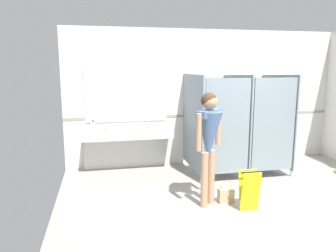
{
  "coord_description": "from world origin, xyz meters",
  "views": [
    {
      "loc": [
        -2.38,
        -4.18,
        2.08
      ],
      "look_at": [
        -1.22,
        1.28,
        1.06
      ],
      "focal_mm": 34.51,
      "sensor_mm": 36.0,
      "label": 1
    }
  ],
  "objects": [
    {
      "name": "handbag",
      "position": [
        -0.51,
        0.28,
        0.12
      ],
      "size": [
        0.24,
        0.13,
        0.35
      ],
      "color": "tan",
      "rests_on": "ground_plane"
    },
    {
      "name": "soap_dispenser",
      "position": [
        -2.53,
        2.34,
        0.92
      ],
      "size": [
        0.07,
        0.07,
        0.21
      ],
      "color": "white",
      "rests_on": "vanity_counter"
    },
    {
      "name": "vanity_counter",
      "position": [
        -1.85,
        2.26,
        0.6
      ],
      "size": [
        1.78,
        0.54,
        0.94
      ],
      "color": "silver",
      "rests_on": "ground_plane"
    },
    {
      "name": "person_standing",
      "position": [
        -0.83,
        0.25,
        1.1
      ],
      "size": [
        0.56,
        0.56,
        1.72
      ],
      "color": "tan",
      "rests_on": "ground_plane"
    },
    {
      "name": "ground_plane",
      "position": [
        0.0,
        0.0,
        -0.05
      ],
      "size": [
        6.24,
        5.53,
        0.1
      ],
      "primitive_type": "cube",
      "color": "#9E998E"
    },
    {
      "name": "paper_cup",
      "position": [
        -1.9,
        2.11,
        0.87
      ],
      "size": [
        0.07,
        0.07,
        0.08
      ],
      "primitive_type": "cylinder",
      "color": "beige",
      "rests_on": "vanity_counter"
    },
    {
      "name": "wall_back",
      "position": [
        0.0,
        2.53,
        1.43
      ],
      "size": [
        6.24,
        0.12,
        2.87
      ],
      "primitive_type": "cube",
      "color": "silver",
      "rests_on": "ground_plane"
    },
    {
      "name": "wet_floor_sign",
      "position": [
        -0.29,
        -0.06,
        0.31
      ],
      "size": [
        0.28,
        0.19,
        0.6
      ],
      "color": "yellow",
      "rests_on": "ground_plane"
    },
    {
      "name": "bathroom_stalls",
      "position": [
        0.28,
        1.59,
        1.04
      ],
      "size": [
        1.88,
        1.35,
        1.99
      ],
      "color": "gray",
      "rests_on": "ground_plane"
    },
    {
      "name": "wall_back_tile_band",
      "position": [
        0.0,
        2.46,
        1.05
      ],
      "size": [
        6.24,
        0.01,
        0.06
      ],
      "primitive_type": "cube",
      "color": "#9E937F",
      "rests_on": "wall_back"
    },
    {
      "name": "mirror_panel",
      "position": [
        -1.85,
        2.45,
        1.52
      ],
      "size": [
        1.68,
        0.02,
        1.09
      ],
      "primitive_type": "cube",
      "color": "silver",
      "rests_on": "wall_back"
    }
  ]
}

